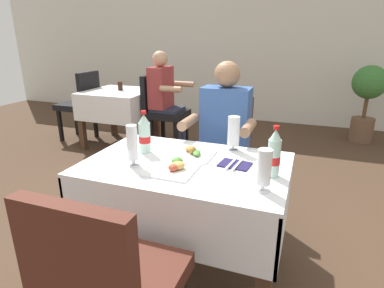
% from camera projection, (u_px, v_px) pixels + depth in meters
% --- Properties ---
extents(ground_plane, '(11.00, 11.00, 0.00)m').
position_uv_depth(ground_plane, '(173.00, 273.00, 2.02)').
color(ground_plane, '#473323').
extents(back_wall, '(11.00, 0.12, 2.99)m').
position_uv_depth(back_wall, '(272.00, 31.00, 5.19)').
color(back_wall, silver).
rests_on(back_wall, ground).
extents(main_dining_table, '(1.14, 0.76, 0.74)m').
position_uv_depth(main_dining_table, '(186.00, 191.00, 1.86)').
color(main_dining_table, white).
rests_on(main_dining_table, ground).
extents(chair_far_diner_seat, '(0.44, 0.50, 0.97)m').
position_uv_depth(chair_far_diner_seat, '(221.00, 150.00, 2.55)').
color(chair_far_diner_seat, '#4C2319').
rests_on(chair_far_diner_seat, ground).
extents(chair_near_camera_side, '(0.44, 0.50, 0.97)m').
position_uv_depth(chair_near_camera_side, '(111.00, 284.00, 1.18)').
color(chair_near_camera_side, '#4C2319').
rests_on(chair_near_camera_side, ground).
extents(seated_diner_far, '(0.50, 0.46, 1.26)m').
position_uv_depth(seated_diner_far, '(223.00, 136.00, 2.39)').
color(seated_diner_far, '#282D42').
rests_on(seated_diner_far, ground).
extents(plate_near_camera, '(0.25, 0.25, 0.05)m').
position_uv_depth(plate_near_camera, '(174.00, 167.00, 1.70)').
color(plate_near_camera, white).
rests_on(plate_near_camera, main_dining_table).
extents(plate_far_diner, '(0.23, 0.23, 0.06)m').
position_uv_depth(plate_far_diner, '(194.00, 153.00, 1.91)').
color(plate_far_diner, white).
rests_on(plate_far_diner, main_dining_table).
extents(beer_glass_left, '(0.07, 0.07, 0.20)m').
position_uv_depth(beer_glass_left, '(264.00, 170.00, 1.45)').
color(beer_glass_left, white).
rests_on(beer_glass_left, main_dining_table).
extents(beer_glass_middle, '(0.07, 0.07, 0.23)m').
position_uv_depth(beer_glass_middle, '(133.00, 146.00, 1.73)').
color(beer_glass_middle, white).
rests_on(beer_glass_middle, main_dining_table).
extents(beer_glass_right, '(0.07, 0.07, 0.22)m').
position_uv_depth(beer_glass_right, '(234.00, 133.00, 1.97)').
color(beer_glass_right, white).
rests_on(beer_glass_right, main_dining_table).
extents(cola_bottle_primary, '(0.07, 0.07, 0.26)m').
position_uv_depth(cola_bottle_primary, '(145.00, 135.00, 1.93)').
color(cola_bottle_primary, silver).
rests_on(cola_bottle_primary, main_dining_table).
extents(cola_bottle_secondary, '(0.07, 0.07, 0.27)m').
position_uv_depth(cola_bottle_secondary, '(274.00, 155.00, 1.60)').
color(cola_bottle_secondary, silver).
rests_on(cola_bottle_secondary, main_dining_table).
extents(napkin_cutlery_set, '(0.18, 0.19, 0.01)m').
position_uv_depth(napkin_cutlery_set, '(235.00, 164.00, 1.77)').
color(napkin_cutlery_set, '#231E4C').
rests_on(napkin_cutlery_set, main_dining_table).
extents(background_dining_table, '(0.84, 0.83, 0.74)m').
position_uv_depth(background_dining_table, '(120.00, 105.00, 4.23)').
color(background_dining_table, white).
rests_on(background_dining_table, ground).
extents(background_chair_left, '(0.50, 0.44, 0.97)m').
position_uv_depth(background_chair_left, '(81.00, 102.00, 4.44)').
color(background_chair_left, black).
rests_on(background_chair_left, ground).
extents(background_chair_right, '(0.50, 0.44, 0.97)m').
position_uv_depth(background_chair_right, '(162.00, 108.00, 4.02)').
color(background_chair_right, black).
rests_on(background_chair_right, ground).
extents(background_patron, '(0.46, 0.50, 1.26)m').
position_uv_depth(background_patron, '(165.00, 96.00, 3.96)').
color(background_patron, '#282D42').
rests_on(background_patron, ground).
extents(background_table_tumbler, '(0.06, 0.06, 0.11)m').
position_uv_depth(background_table_tumbler, '(120.00, 86.00, 4.19)').
color(background_table_tumbler, black).
rests_on(background_table_tumbler, background_dining_table).
extents(potted_plant_corner, '(0.45, 0.45, 1.06)m').
position_uv_depth(potted_plant_corner, '(368.00, 95.00, 4.35)').
color(potted_plant_corner, brown).
rests_on(potted_plant_corner, ground).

